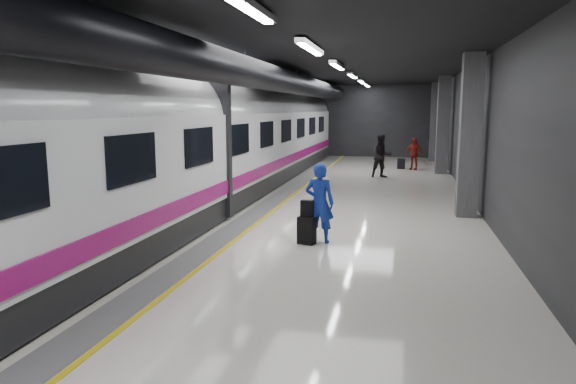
# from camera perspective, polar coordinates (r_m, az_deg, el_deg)

# --- Properties ---
(ground) EXTENTS (40.00, 40.00, 0.00)m
(ground) POSITION_cam_1_polar(r_m,az_deg,el_deg) (13.61, 0.64, -3.51)
(ground) COLOR silver
(ground) RESTS_ON ground
(platform_hall) EXTENTS (10.02, 40.02, 4.51)m
(platform_hall) POSITION_cam_1_polar(r_m,az_deg,el_deg) (14.28, 0.32, 11.38)
(platform_hall) COLOR black
(platform_hall) RESTS_ON ground
(train) EXTENTS (3.05, 38.00, 4.05)m
(train) POSITION_cam_1_polar(r_m,az_deg,el_deg) (14.33, -12.21, 5.29)
(train) COLOR black
(train) RESTS_ON ground
(traveler_main) EXTENTS (0.68, 0.47, 1.81)m
(traveler_main) POSITION_cam_1_polar(r_m,az_deg,el_deg) (11.56, 3.52, -1.23)
(traveler_main) COLOR #193CC2
(traveler_main) RESTS_ON ground
(suitcase_main) EXTENTS (0.43, 0.34, 0.62)m
(suitcase_main) POSITION_cam_1_polar(r_m,az_deg,el_deg) (11.52, 2.10, -4.28)
(suitcase_main) COLOR black
(suitcase_main) RESTS_ON ground
(shoulder_bag) EXTENTS (0.30, 0.19, 0.37)m
(shoulder_bag) POSITION_cam_1_polar(r_m,az_deg,el_deg) (11.43, 2.14, -1.84)
(shoulder_bag) COLOR black
(shoulder_bag) RESTS_ON suitcase_main
(traveler_far_a) EXTENTS (1.13, 1.01, 1.92)m
(traveler_far_a) POSITION_cam_1_polar(r_m,az_deg,el_deg) (23.00, 10.37, 3.98)
(traveler_far_a) COLOR black
(traveler_far_a) RESTS_ON ground
(traveler_far_b) EXTENTS (1.02, 0.71, 1.60)m
(traveler_far_b) POSITION_cam_1_polar(r_m,az_deg,el_deg) (26.29, 13.81, 4.15)
(traveler_far_b) COLOR maroon
(traveler_far_b) RESTS_ON ground
(suitcase_far) EXTENTS (0.39, 0.29, 0.51)m
(suitcase_far) POSITION_cam_1_polar(r_m,az_deg,el_deg) (26.58, 12.46, 3.08)
(suitcase_far) COLOR black
(suitcase_far) RESTS_ON ground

